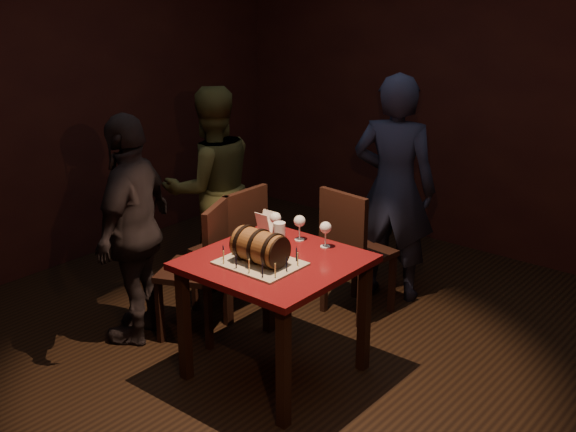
{
  "coord_description": "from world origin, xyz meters",
  "views": [
    {
      "loc": [
        2.46,
        -3.06,
        2.36
      ],
      "look_at": [
        -0.09,
        0.05,
        0.95
      ],
      "focal_mm": 45.0,
      "sensor_mm": 36.0,
      "label": 1
    }
  ],
  "objects_px": {
    "wine_glass_right": "(326,229)",
    "person_left_rear": "(211,188)",
    "wine_glass_left": "(275,219)",
    "person_back": "(394,189)",
    "pub_table": "(275,277)",
    "wine_glass_mid": "(300,222)",
    "chair_left_front": "(204,263)",
    "pint_of_ale": "(280,235)",
    "barrel_cake": "(260,247)",
    "person_left_front": "(134,229)",
    "chair_back": "(352,246)",
    "chair_left_rear": "(236,244)"
  },
  "relations": [
    {
      "from": "chair_left_front",
      "to": "wine_glass_left",
      "type": "bearing_deg",
      "value": 25.24
    },
    {
      "from": "wine_glass_right",
      "to": "pint_of_ale",
      "type": "distance_m",
      "value": 0.28
    },
    {
      "from": "pub_table",
      "to": "person_back",
      "type": "bearing_deg",
      "value": 92.45
    },
    {
      "from": "wine_glass_left",
      "to": "wine_glass_mid",
      "type": "distance_m",
      "value": 0.16
    },
    {
      "from": "barrel_cake",
      "to": "chair_left_rear",
      "type": "relative_size",
      "value": 0.38
    },
    {
      "from": "person_left_front",
      "to": "wine_glass_left",
      "type": "bearing_deg",
      "value": 96.85
    },
    {
      "from": "pint_of_ale",
      "to": "person_left_rear",
      "type": "bearing_deg",
      "value": 154.33
    },
    {
      "from": "pint_of_ale",
      "to": "person_left_rear",
      "type": "distance_m",
      "value": 1.25
    },
    {
      "from": "wine_glass_left",
      "to": "barrel_cake",
      "type": "bearing_deg",
      "value": -60.98
    },
    {
      "from": "wine_glass_right",
      "to": "person_back",
      "type": "bearing_deg",
      "value": 99.29
    },
    {
      "from": "pub_table",
      "to": "chair_left_front",
      "type": "relative_size",
      "value": 0.97
    },
    {
      "from": "barrel_cake",
      "to": "wine_glass_left",
      "type": "relative_size",
      "value": 2.19
    },
    {
      "from": "barrel_cake",
      "to": "pint_of_ale",
      "type": "xyz_separation_m",
      "value": [
        -0.09,
        0.28,
        -0.03
      ]
    },
    {
      "from": "pub_table",
      "to": "wine_glass_mid",
      "type": "xyz_separation_m",
      "value": [
        -0.08,
        0.33,
        0.23
      ]
    },
    {
      "from": "pub_table",
      "to": "chair_left_front",
      "type": "bearing_deg",
      "value": 174.02
    },
    {
      "from": "wine_glass_mid",
      "to": "chair_left_rear",
      "type": "xyz_separation_m",
      "value": [
        -0.66,
        0.13,
        -0.34
      ]
    },
    {
      "from": "wine_glass_right",
      "to": "chair_back",
      "type": "relative_size",
      "value": 0.17
    },
    {
      "from": "pub_table",
      "to": "person_left_rear",
      "type": "xyz_separation_m",
      "value": [
        -1.23,
        0.71,
        0.13
      ]
    },
    {
      "from": "chair_back",
      "to": "person_left_front",
      "type": "bearing_deg",
      "value": -129.26
    },
    {
      "from": "wine_glass_right",
      "to": "pint_of_ale",
      "type": "height_order",
      "value": "wine_glass_right"
    },
    {
      "from": "pub_table",
      "to": "person_back",
      "type": "xyz_separation_m",
      "value": [
        -0.06,
        1.39,
        0.19
      ]
    },
    {
      "from": "chair_back",
      "to": "person_left_front",
      "type": "height_order",
      "value": "person_left_front"
    },
    {
      "from": "pub_table",
      "to": "person_left_rear",
      "type": "bearing_deg",
      "value": 149.96
    },
    {
      "from": "wine_glass_left",
      "to": "wine_glass_right",
      "type": "height_order",
      "value": "same"
    },
    {
      "from": "chair_left_rear",
      "to": "barrel_cake",
      "type": "bearing_deg",
      "value": -37.78
    },
    {
      "from": "chair_left_rear",
      "to": "person_back",
      "type": "height_order",
      "value": "person_back"
    },
    {
      "from": "pint_of_ale",
      "to": "chair_left_rear",
      "type": "height_order",
      "value": "chair_left_rear"
    },
    {
      "from": "chair_back",
      "to": "wine_glass_left",
      "type": "bearing_deg",
      "value": -102.41
    },
    {
      "from": "wine_glass_left",
      "to": "chair_left_front",
      "type": "height_order",
      "value": "chair_left_front"
    },
    {
      "from": "chair_back",
      "to": "person_back",
      "type": "distance_m",
      "value": 0.56
    },
    {
      "from": "wine_glass_mid",
      "to": "chair_back",
      "type": "distance_m",
      "value": 0.69
    },
    {
      "from": "wine_glass_left",
      "to": "wine_glass_right",
      "type": "bearing_deg",
      "value": 9.56
    },
    {
      "from": "wine_glass_right",
      "to": "chair_left_front",
      "type": "distance_m",
      "value": 0.9
    },
    {
      "from": "wine_glass_right",
      "to": "person_left_rear",
      "type": "xyz_separation_m",
      "value": [
        -1.35,
        0.38,
        -0.1
      ]
    },
    {
      "from": "wine_glass_mid",
      "to": "pint_of_ale",
      "type": "bearing_deg",
      "value": -101.87
    },
    {
      "from": "pub_table",
      "to": "chair_left_front",
      "type": "distance_m",
      "value": 0.68
    },
    {
      "from": "barrel_cake",
      "to": "person_left_rear",
      "type": "height_order",
      "value": "person_left_rear"
    },
    {
      "from": "barrel_cake",
      "to": "chair_left_front",
      "type": "distance_m",
      "value": 0.76
    },
    {
      "from": "person_left_rear",
      "to": "person_left_front",
      "type": "bearing_deg",
      "value": 38.02
    },
    {
      "from": "chair_back",
      "to": "person_left_rear",
      "type": "xyz_separation_m",
      "value": [
        -1.14,
        -0.21,
        0.24
      ]
    },
    {
      "from": "chair_left_front",
      "to": "person_left_rear",
      "type": "relative_size",
      "value": 0.61
    },
    {
      "from": "pint_of_ale",
      "to": "chair_left_front",
      "type": "distance_m",
      "value": 0.64
    },
    {
      "from": "chair_left_front",
      "to": "person_left_front",
      "type": "height_order",
      "value": "person_left_front"
    },
    {
      "from": "barrel_cake",
      "to": "person_left_rear",
      "type": "distance_m",
      "value": 1.47
    },
    {
      "from": "barrel_cake",
      "to": "person_back",
      "type": "xyz_separation_m",
      "value": [
        -0.04,
        1.5,
        -0.03
      ]
    },
    {
      "from": "person_back",
      "to": "person_left_rear",
      "type": "bearing_deg",
      "value": 12.81
    },
    {
      "from": "wine_glass_right",
      "to": "person_left_front",
      "type": "bearing_deg",
      "value": -154.29
    },
    {
      "from": "person_left_rear",
      "to": "person_left_front",
      "type": "distance_m",
      "value": 0.95
    },
    {
      "from": "chair_left_front",
      "to": "barrel_cake",
      "type": "bearing_deg",
      "value": -15.46
    },
    {
      "from": "barrel_cake",
      "to": "person_left_front",
      "type": "distance_m",
      "value": 1.0
    }
  ]
}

